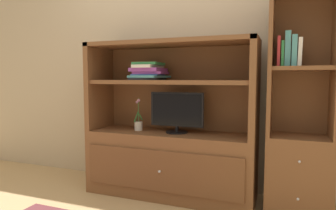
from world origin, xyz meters
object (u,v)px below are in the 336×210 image
Objects in this scene: tv_monitor at (177,112)px; potted_plant at (138,124)px; magazine_stack at (149,72)px; upright_book_row at (290,51)px; media_console at (170,146)px; bookshelf_tall at (299,141)px.

tv_monitor is 1.61× the size of potted_plant.
magazine_stack is 1.33× the size of upright_book_row.
upright_book_row is (1.29, 0.02, 0.63)m from potted_plant.
potted_plant is at bearing -171.46° from magazine_stack.
upright_book_row is at bearing -0.34° from media_console.
upright_book_row is (-0.09, -0.01, 0.69)m from bookshelf_tall.
potted_plant is at bearing -176.07° from media_console.
upright_book_row is (1.19, -0.00, 0.15)m from magazine_stack.
upright_book_row reaches higher than media_console.
potted_plant is 0.17× the size of bookshelf_tall.
bookshelf_tall is at bearing 0.81° from tv_monitor.
magazine_stack is (0.10, 0.02, 0.48)m from potted_plant.
bookshelf_tall is at bearing 6.58° from upright_book_row.
media_console is 1.08m from bookshelf_tall.
media_console is at bearing 1.60° from magazine_stack.
media_console is 0.32m from tv_monitor.
tv_monitor is at bearing -8.47° from media_console.
potted_plant is at bearing -178.94° from bookshelf_tall.
potted_plant is 1.15× the size of upright_book_row.
magazine_stack is 0.20× the size of bookshelf_tall.
tv_monitor reaches higher than potted_plant.
tv_monitor is 0.39m from potted_plant.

